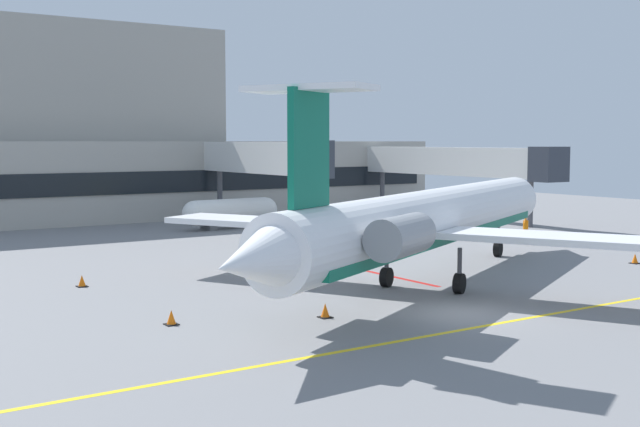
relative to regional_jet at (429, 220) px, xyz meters
name	(u,v)px	position (x,y,z in m)	size (l,w,h in m)	color
ground	(462,315)	(-2.72, -5.00, -3.13)	(120.00, 120.00, 0.11)	slate
terminal_building	(100,146)	(-1.03, 41.40, 3.17)	(58.99, 12.11, 16.72)	#ADA89E
jet_bridge_west	(264,159)	(6.45, 25.99, 2.21)	(2.40, 16.62, 6.70)	silver
jet_bridge_east	(460,162)	(23.82, 22.95, 1.78)	(2.40, 22.59, 6.23)	silver
regional_jet	(429,220)	(0.00, 0.00, 0.00)	(30.64, 24.16, 8.45)	white
pushback_tractor	(331,233)	(4.00, 13.54, -2.11)	(3.02, 3.65, 2.17)	#E5B20C
fuel_tank	(231,212)	(4.21, 27.28, -1.79)	(8.13, 2.30, 2.27)	white
marshaller	(526,228)	(16.22, 8.76, -2.13)	(0.74, 0.53, 1.89)	#191E33
safety_cone_alpha	(325,311)	(-7.51, -2.64, -2.83)	(0.47, 0.47, 0.55)	orange
safety_cone_bravo	(171,318)	(-12.81, -0.51, -2.83)	(0.47, 0.47, 0.55)	orange
safety_cone_charlie	(635,259)	(14.10, -0.88, -2.83)	(0.47, 0.47, 0.55)	orange
safety_cone_delta	(82,281)	(-13.07, 8.96, -2.83)	(0.47, 0.47, 0.55)	orange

